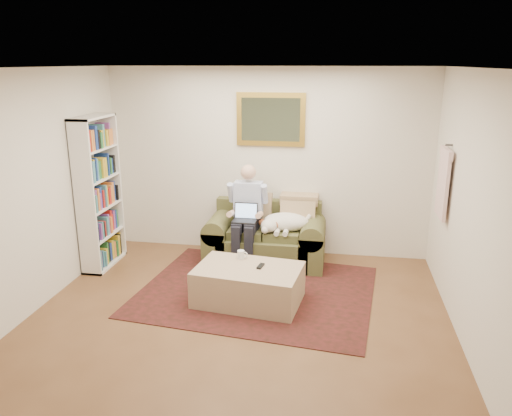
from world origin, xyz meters
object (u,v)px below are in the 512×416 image
(ottoman, at_px, (248,285))
(bookshelf, at_px, (99,193))
(seated_man, at_px, (246,217))
(sofa, at_px, (266,242))
(sleeping_dog, at_px, (286,222))
(laptop, at_px, (245,216))
(coffee_mug, at_px, (241,255))

(ottoman, height_order, bookshelf, bookshelf)
(seated_man, bearing_deg, bookshelf, -170.68)
(sofa, bearing_deg, bookshelf, -167.91)
(sofa, height_order, seated_man, seated_man)
(sleeping_dog, bearing_deg, sofa, 164.26)
(laptop, bearing_deg, seated_man, 90.00)
(sofa, xyz_separation_m, coffee_mug, (-0.14, -0.99, 0.20))
(sofa, xyz_separation_m, ottoman, (-0.01, -1.24, -0.06))
(sleeping_dog, xyz_separation_m, bookshelf, (-2.44, -0.38, 0.39))
(seated_man, relative_size, coffee_mug, 13.46)
(seated_man, distance_m, laptop, 0.07)
(ottoman, xyz_separation_m, bookshelf, (-2.14, 0.78, 0.79))
(ottoman, distance_m, bookshelf, 2.41)
(sleeping_dog, bearing_deg, bookshelf, -171.15)
(sofa, bearing_deg, seated_man, -148.55)
(sofa, distance_m, coffee_mug, 1.02)
(sofa, xyz_separation_m, sleeping_dog, (0.29, -0.08, 0.34))
(sleeping_dog, distance_m, ottoman, 1.26)
(coffee_mug, distance_m, bookshelf, 2.14)
(seated_man, height_order, bookshelf, bookshelf)
(seated_man, bearing_deg, sofa, 31.45)
(laptop, bearing_deg, coffee_mug, -83.05)
(laptop, xyz_separation_m, sleeping_dog, (0.53, 0.13, -0.09))
(sofa, xyz_separation_m, bookshelf, (-2.15, -0.46, 0.72))
(laptop, distance_m, ottoman, 1.17)
(seated_man, relative_size, laptop, 4.33)
(seated_man, distance_m, coffee_mug, 0.87)
(ottoman, bearing_deg, laptop, 102.64)
(laptop, height_order, bookshelf, bookshelf)
(laptop, height_order, sleeping_dog, laptop)
(sleeping_dog, xyz_separation_m, coffee_mug, (-0.43, -0.91, -0.14))
(bookshelf, bearing_deg, laptop, 7.50)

